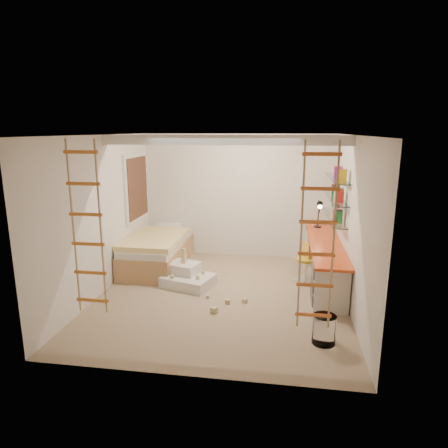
% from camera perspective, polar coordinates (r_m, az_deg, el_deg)
% --- Properties ---
extents(floor, '(4.50, 4.50, 0.00)m').
position_cam_1_polar(floor, '(6.72, -0.39, -10.18)').
color(floor, '#92775E').
rests_on(floor, ground).
extents(ceiling_beam, '(4.00, 0.18, 0.16)m').
position_cam_1_polar(ceiling_beam, '(6.46, -0.00, 11.91)').
color(ceiling_beam, white).
rests_on(ceiling_beam, ceiling).
extents(window_frame, '(0.06, 1.15, 1.35)m').
position_cam_1_polar(window_frame, '(8.21, -12.47, 5.11)').
color(window_frame, white).
rests_on(window_frame, wall_left).
extents(window_blind, '(0.02, 1.00, 1.20)m').
position_cam_1_polar(window_blind, '(8.20, -12.21, 5.10)').
color(window_blind, '#4C2D1E').
rests_on(window_blind, window_frame).
extents(rope_ladder_left, '(0.41, 0.04, 2.13)m').
position_cam_1_polar(rope_ladder_left, '(5.05, -18.99, -0.73)').
color(rope_ladder_left, orange).
rests_on(rope_ladder_left, ceiling).
extents(rope_ladder_right, '(0.41, 0.04, 2.13)m').
position_cam_1_polar(rope_ladder_right, '(4.50, 13.18, -2.01)').
color(rope_ladder_right, '#D35D24').
rests_on(rope_ladder_right, ceiling).
extents(waste_bin, '(0.30, 0.30, 0.38)m').
position_cam_1_polar(waste_bin, '(5.43, 14.10, -14.40)').
color(waste_bin, white).
rests_on(waste_bin, floor).
extents(desk, '(0.56, 2.80, 0.75)m').
position_cam_1_polar(desk, '(7.34, 14.10, -5.14)').
color(desk, '#DD4A1A').
rests_on(desk, floor).
extents(shelves, '(0.25, 1.80, 0.71)m').
position_cam_1_polar(shelves, '(7.36, 15.58, 3.62)').
color(shelves, white).
rests_on(shelves, wall_right).
extents(bed, '(1.02, 2.00, 0.69)m').
position_cam_1_polar(bed, '(8.06, -9.48, -3.82)').
color(bed, '#AD7F51').
rests_on(bed, floor).
extents(task_lamp, '(0.14, 0.36, 0.57)m').
position_cam_1_polar(task_lamp, '(8.08, 13.46, 1.95)').
color(task_lamp, black).
rests_on(task_lamp, desk).
extents(swivel_chair, '(0.55, 0.55, 0.71)m').
position_cam_1_polar(swivel_chair, '(7.37, 11.57, -6.10)').
color(swivel_chair, gold).
rests_on(swivel_chair, floor).
extents(play_platform, '(0.98, 0.86, 0.37)m').
position_cam_1_polar(play_platform, '(7.14, -5.28, -7.53)').
color(play_platform, silver).
rests_on(play_platform, floor).
extents(toy_blocks, '(1.36, 1.21, 0.64)m').
position_cam_1_polar(toy_blocks, '(6.78, -3.41, -7.90)').
color(toy_blocks, '#CCB284').
rests_on(toy_blocks, floor).
extents(books, '(0.14, 0.64, 0.92)m').
position_cam_1_polar(books, '(7.35, 15.62, 4.23)').
color(books, '#1E722D').
rests_on(books, shelves).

